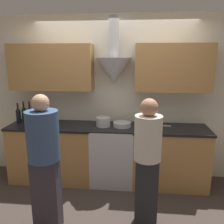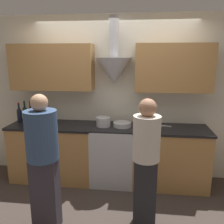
{
  "view_description": "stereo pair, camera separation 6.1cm",
  "coord_description": "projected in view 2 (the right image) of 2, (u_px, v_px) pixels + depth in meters",
  "views": [
    {
      "loc": [
        0.34,
        -3.17,
        1.97
      ],
      "look_at": [
        0.0,
        0.21,
        1.17
      ],
      "focal_mm": 38.0,
      "sensor_mm": 36.0,
      "label": 1
    },
    {
      "loc": [
        0.4,
        -3.16,
        1.97
      ],
      "look_at": [
        0.0,
        0.21,
        1.17
      ],
      "focal_mm": 38.0,
      "sensor_mm": 36.0,
      "label": 2
    }
  ],
  "objects": [
    {
      "name": "wall_back",
      "position": [
        113.0,
        88.0,
        3.78
      ],
      "size": [
        8.4,
        0.55,
        2.6
      ],
      "color": "silver",
      "rests_on": "ground_plane"
    },
    {
      "name": "wine_bottle_2",
      "position": [
        31.0,
        114.0,
        3.84
      ],
      "size": [
        0.07,
        0.07,
        0.35
      ],
      "color": "black",
      "rests_on": "counter_left"
    },
    {
      "name": "orange_fruit",
      "position": [
        146.0,
        122.0,
        3.73
      ],
      "size": [
        0.08,
        0.08,
        0.08
      ],
      "color": "orange",
      "rests_on": "counter_right"
    },
    {
      "name": "counter_right",
      "position": [
        170.0,
        157.0,
        3.64
      ],
      "size": [
        1.14,
        0.62,
        0.92
      ],
      "color": "#B27F47",
      "rests_on": "ground_plane"
    },
    {
      "name": "person_foreground_right",
      "position": [
        146.0,
        158.0,
        2.65
      ],
      "size": [
        0.3,
        0.3,
        1.53
      ],
      "color": "#28282D",
      "rests_on": "ground_plane"
    },
    {
      "name": "person_foreground_left",
      "position": [
        43.0,
        158.0,
        2.61
      ],
      "size": [
        0.35,
        0.35,
        1.59
      ],
      "color": "#38333D",
      "rests_on": "ground_plane"
    },
    {
      "name": "wine_bottle_4",
      "position": [
        43.0,
        115.0,
        3.83
      ],
      "size": [
        0.08,
        0.08,
        0.32
      ],
      "color": "black",
      "rests_on": "counter_left"
    },
    {
      "name": "ground_plane",
      "position": [
        110.0,
        191.0,
        3.55
      ],
      "size": [
        12.0,
        12.0,
        0.0
      ],
      "primitive_type": "plane",
      "color": "#423833"
    },
    {
      "name": "wine_bottle_3",
      "position": [
        37.0,
        115.0,
        3.81
      ],
      "size": [
        0.07,
        0.07,
        0.33
      ],
      "color": "black",
      "rests_on": "counter_left"
    },
    {
      "name": "counter_left",
      "position": [
        54.0,
        151.0,
        3.86
      ],
      "size": [
        1.32,
        0.62,
        0.92
      ],
      "color": "#B27F47",
      "rests_on": "ground_plane"
    },
    {
      "name": "chefs_knife",
      "position": [
        163.0,
        126.0,
        3.66
      ],
      "size": [
        0.26,
        0.08,
        0.01
      ],
      "rotation": [
        0.0,
        0.0,
        -0.19
      ],
      "color": "silver",
      "rests_on": "counter_right"
    },
    {
      "name": "mixing_bowl",
      "position": [
        122.0,
        124.0,
        3.62
      ],
      "size": [
        0.27,
        0.27,
        0.07
      ],
      "color": "silver",
      "rests_on": "stove_range"
    },
    {
      "name": "stock_pot",
      "position": [
        103.0,
        122.0,
        3.63
      ],
      "size": [
        0.22,
        0.22,
        0.14
      ],
      "color": "silver",
      "rests_on": "stove_range"
    },
    {
      "name": "wine_bottle_0",
      "position": [
        19.0,
        114.0,
        3.85
      ],
      "size": [
        0.08,
        0.08,
        0.32
      ],
      "color": "black",
      "rests_on": "counter_left"
    },
    {
      "name": "stove_range",
      "position": [
        113.0,
        154.0,
        3.75
      ],
      "size": [
        0.65,
        0.6,
        0.92
      ],
      "color": "silver",
      "rests_on": "ground_plane"
    },
    {
      "name": "wine_bottle_1",
      "position": [
        25.0,
        113.0,
        3.85
      ],
      "size": [
        0.07,
        0.07,
        0.35
      ],
      "color": "black",
      "rests_on": "counter_left"
    }
  ]
}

